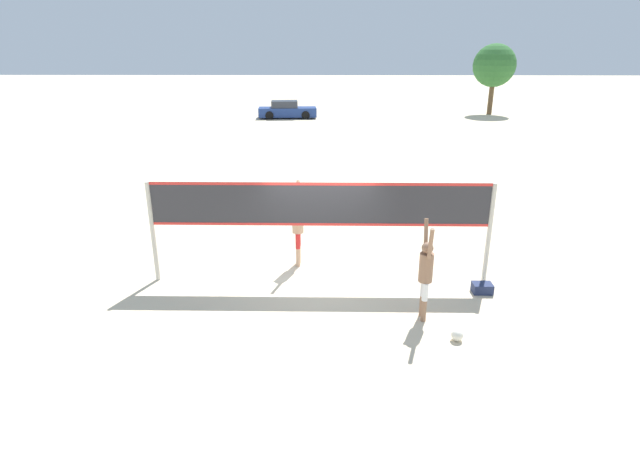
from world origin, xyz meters
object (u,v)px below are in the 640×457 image
Objects in this scene: volleyball at (457,335)px; tree_left_cluster at (494,66)px; volleyball_net at (320,211)px; player_blocker at (298,223)px; player_spiker at (426,270)px; gear_bag at (482,288)px; parked_car_near at (287,110)px.

tree_left_cluster is (11.19, 35.19, 3.81)m from volleyball.
volleyball_net is 4.02m from volleyball.
player_blocker is at bearing 132.55° from volleyball.
player_spiker is 4.73× the size of gear_bag.
tree_left_cluster is (14.40, 31.70, 2.79)m from player_blocker.
player_blocker is 4.85m from volleyball.
tree_left_cluster is at bearing 72.36° from volleyball.
volleyball is 0.05× the size of parked_car_near.
tree_left_cluster is (16.99, 2.79, 3.31)m from parked_car_near.
tree_left_cluster reaches higher than player_spiker.
volleyball_net is at bearing 31.01° from player_blocker.
player_spiker is 0.44× the size of parked_car_near.
tree_left_cluster is at bearing 155.57° from player_blocker.
volleyball is at bearing -107.64° from tree_left_cluster.
player_blocker is at bearing 121.01° from volleyball_net.
player_blocker is 4.62m from gear_bag.
volleyball_net is 1.38× the size of tree_left_cluster.
tree_left_cluster is (13.83, 32.65, 2.17)m from volleyball_net.
parked_car_near is at bearing 100.14° from volleyball.
player_blocker is 0.38× the size of tree_left_cluster.
volleyball is at bearing 42.55° from player_blocker.
gear_bag is 0.09× the size of parked_car_near.
volleyball_net is 4.07m from gear_bag.
player_spiker is 1.37m from volleyball.
volleyball_net is 30.04m from parked_car_near.
volleyball_net is 3.80× the size of player_spiker.
parked_car_near is at bearing 9.50° from player_spiker.
gear_bag is (1.05, 2.00, -0.00)m from volleyball.
gear_bag is 31.17m from parked_car_near.
parked_car_near is (-6.84, 30.40, 0.50)m from gear_bag.
player_spiker is 0.36× the size of tree_left_cluster.
volleyball_net reaches higher than volleyball.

